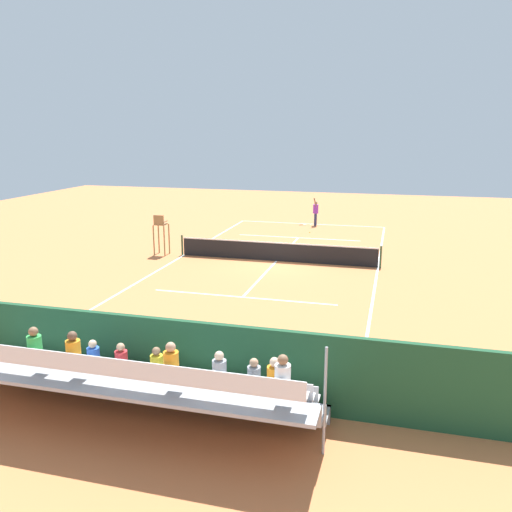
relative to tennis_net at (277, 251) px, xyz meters
The scene contains 11 objects.
ground_plane 0.50m from the tennis_net, ahead, with size 60.00×60.00×0.00m, color #D17542.
court_line_markings 0.50m from the tennis_net, 90.00° to the right, with size 10.10×22.20×0.01m.
tennis_net is the anchor object (origin of this frame).
backdrop_wall 14.01m from the tennis_net, 90.00° to the left, with size 18.00×0.16×2.00m, color #1E4C2D.
bleacher_stand 15.38m from the tennis_net, 90.66° to the left, with size 9.06×2.40×2.48m.
umpire_chair 6.26m from the tennis_net, ahead, with size 0.67×0.67×2.14m.
courtside_bench 13.44m from the tennis_net, 99.14° to the left, with size 1.80×0.40×0.93m.
equipment_bag 13.41m from the tennis_net, 91.16° to the left, with size 0.90×0.36×0.36m, color black.
tennis_player 10.52m from the tennis_net, 91.99° to the right, with size 0.39×0.54×1.93m.
tennis_racket 10.54m from the tennis_net, 87.84° to the right, with size 0.56×0.46×0.03m.
tennis_ball_near 7.80m from the tennis_net, 93.13° to the right, with size 0.07×0.07×0.07m, color #CCDB33.
Camera 1 is at (-5.62, 25.03, 6.48)m, focal length 36.80 mm.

